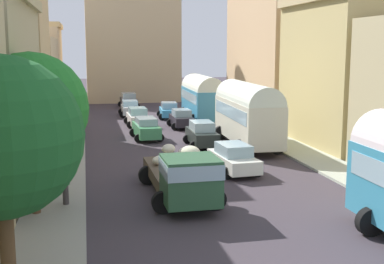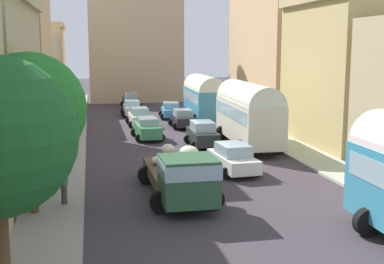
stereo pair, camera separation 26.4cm
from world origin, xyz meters
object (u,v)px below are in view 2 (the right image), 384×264
at_px(parked_bus_2, 204,96).
at_px(car_6, 183,119).
at_px(cargo_truck_0, 181,174).
at_px(car_5, 203,134).
at_px(car_3, 131,100).
at_px(car_0, 147,128).
at_px(car_1, 139,117).
at_px(pedestrian_0, 71,146).
at_px(parked_bus_1, 248,111).
at_px(car_2, 132,108).
at_px(car_7, 171,110).
at_px(pedestrian_1, 50,142).
at_px(car_4, 233,158).
at_px(pedestrian_2, 64,183).

relative_size(parked_bus_2, car_6, 2.36).
height_order(cargo_truck_0, car_5, cargo_truck_0).
height_order(car_3, car_5, car_5).
relative_size(cargo_truck_0, car_6, 2.07).
bearing_deg(parked_bus_2, car_5, -102.91).
height_order(car_0, car_1, car_0).
distance_m(car_5, pedestrian_0, 9.09).
xyz_separation_m(parked_bus_1, cargo_truck_0, (-6.53, -11.50, -1.16)).
relative_size(cargo_truck_0, car_5, 1.85).
height_order(cargo_truck_0, pedestrian_0, cargo_truck_0).
bearing_deg(car_6, car_2, 112.54).
bearing_deg(car_2, cargo_truck_0, -90.49).
relative_size(car_7, pedestrian_1, 2.04).
bearing_deg(cargo_truck_0, car_2, 89.51).
distance_m(car_2, pedestrian_0, 20.70).
xyz_separation_m(car_4, car_5, (-0.01, 7.44, 0.07)).
height_order(car_3, pedestrian_0, pedestrian_0).
xyz_separation_m(car_1, car_5, (3.25, -10.12, 0.06)).
bearing_deg(cargo_truck_0, car_0, 89.01).
xyz_separation_m(cargo_truck_0, car_6, (3.75, 20.39, -0.45)).
height_order(parked_bus_2, pedestrian_0, parked_bus_2).
relative_size(pedestrian_0, pedestrian_1, 0.91).
height_order(parked_bus_1, pedestrian_2, parked_bus_1).
xyz_separation_m(car_3, car_5, (2.88, -23.78, 0.02)).
distance_m(cargo_truck_0, car_1, 22.21).
distance_m(parked_bus_1, cargo_truck_0, 13.27).
xyz_separation_m(car_1, car_6, (3.42, -1.82, -0.01)).
bearing_deg(car_1, car_0, -90.51).
relative_size(parked_bus_2, car_4, 2.08).
relative_size(car_2, car_5, 0.95).
relative_size(car_2, car_3, 0.98).
height_order(car_3, pedestrian_2, pedestrian_2).
relative_size(car_6, pedestrian_1, 1.98).
relative_size(parked_bus_1, car_2, 2.29).
bearing_deg(pedestrian_0, parked_bus_1, 13.40).
height_order(car_0, pedestrian_0, pedestrian_0).
bearing_deg(car_0, car_4, -73.24).
height_order(car_1, pedestrian_1, pedestrian_1).
xyz_separation_m(parked_bus_1, car_7, (-2.85, 14.89, -1.62)).
bearing_deg(car_4, car_6, 89.42).
relative_size(car_0, car_6, 1.16).
bearing_deg(car_3, car_2, -93.67).
bearing_deg(car_6, pedestrian_2, -113.17).
distance_m(pedestrian_1, pedestrian_2, 9.52).
bearing_deg(car_4, parked_bus_1, 66.81).
height_order(cargo_truck_0, car_1, cargo_truck_0).
xyz_separation_m(car_2, car_3, (0.45, 7.04, 0.05)).
distance_m(cargo_truck_0, car_3, 35.88).
relative_size(car_5, car_6, 1.12).
bearing_deg(pedestrian_1, car_2, 71.76).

